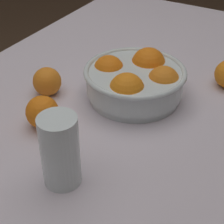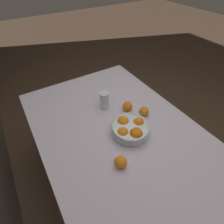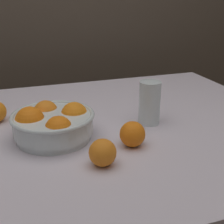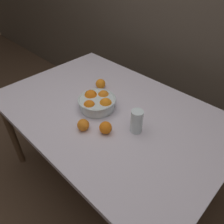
# 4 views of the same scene
# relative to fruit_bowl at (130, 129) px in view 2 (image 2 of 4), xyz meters

# --- Properties ---
(ground_plane) EXTENTS (12.00, 12.00, 0.00)m
(ground_plane) POSITION_rel_fruit_bowl_xyz_m (0.07, 0.05, -0.76)
(ground_plane) COLOR #4C3828
(dining_table) EXTENTS (1.47, 0.99, 0.71)m
(dining_table) POSITION_rel_fruit_bowl_xyz_m (0.07, 0.05, -0.11)
(dining_table) COLOR silver
(dining_table) RESTS_ON ground_plane
(fruit_bowl) EXTENTS (0.24, 0.24, 0.10)m
(fruit_bowl) POSITION_rel_fruit_bowl_xyz_m (0.00, 0.00, 0.00)
(fruit_bowl) COLOR silver
(fruit_bowl) RESTS_ON dining_table
(juice_glass) EXTENTS (0.07, 0.07, 0.14)m
(juice_glass) POSITION_rel_fruit_bowl_xyz_m (0.31, 0.01, 0.02)
(juice_glass) COLOR #F4A314
(juice_glass) RESTS_ON dining_table
(orange_loose_near_bowl) EXTENTS (0.07, 0.07, 0.07)m
(orange_loose_near_bowl) POSITION_rel_fruit_bowl_xyz_m (0.20, -0.12, -0.01)
(orange_loose_near_bowl) COLOR orange
(orange_loose_near_bowl) RESTS_ON dining_table
(orange_loose_front) EXTENTS (0.07, 0.07, 0.07)m
(orange_loose_front) POSITION_rel_fruit_bowl_xyz_m (0.09, -0.19, -0.01)
(orange_loose_front) COLOR orange
(orange_loose_front) RESTS_ON dining_table
(orange_loose_aside) EXTENTS (0.07, 0.07, 0.07)m
(orange_loose_aside) POSITION_rel_fruit_bowl_xyz_m (-0.16, 0.18, -0.01)
(orange_loose_aside) COLOR orange
(orange_loose_aside) RESTS_ON dining_table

